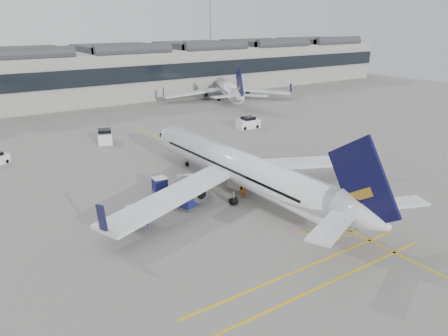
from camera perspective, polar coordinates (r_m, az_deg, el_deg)
ground at (r=40.97m, az=-1.66°, el=-7.69°), size 220.00×220.00×0.00m
terminal at (r=105.39m, az=-23.72°, el=10.77°), size 200.00×20.45×12.40m
light_masts at (r=118.33m, az=-26.51°, el=15.23°), size 113.00×0.60×25.45m
apron_markings at (r=53.74m, az=1.56°, el=-1.01°), size 0.25×60.00×0.01m
airliner_main at (r=47.18m, az=2.35°, el=-0.10°), size 34.81×38.04×10.11m
airliner_far at (r=104.86m, az=0.32°, el=10.37°), size 28.76×31.77×9.00m
belt_loader at (r=50.77m, az=2.72°, el=-1.51°), size 5.34×2.45×2.12m
baggage_cart_a at (r=49.04m, az=-8.39°, el=-2.11°), size 1.70×1.44×1.69m
baggage_cart_b at (r=48.39m, az=-4.96°, el=-2.10°), size 2.18×1.96×1.93m
baggage_cart_c at (r=41.38m, az=-11.24°, el=-6.15°), size 2.10×1.82×1.99m
baggage_cart_d at (r=44.46m, az=-4.70°, el=-4.14°), size 2.07×1.88×1.82m
ramp_agent_a at (r=49.84m, az=-2.55°, el=-1.61°), size 0.75×0.66×1.74m
ramp_agent_b at (r=47.03m, az=2.47°, el=-2.91°), size 0.86×0.68×1.72m
pushback_tug at (r=45.64m, az=-6.43°, el=-4.11°), size 2.50×1.78×1.29m
safety_cone_nose at (r=61.67m, az=-5.37°, el=1.78°), size 0.32×0.32×0.45m
safety_cone_engine at (r=53.17m, az=10.27°, el=-1.27°), size 0.36×0.36×0.50m
service_van_mid at (r=70.42m, az=-15.30°, el=3.98°), size 3.23×4.55×2.11m
service_van_right at (r=77.05m, az=3.17°, el=5.87°), size 4.04×2.10×2.05m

